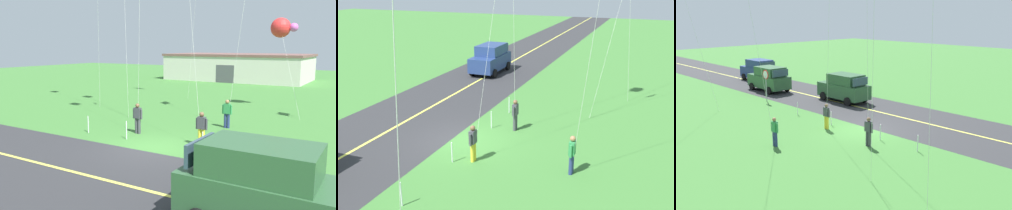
{
  "view_description": "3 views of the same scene",
  "coord_description": "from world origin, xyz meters",
  "views": [
    {
      "loc": [
        8.67,
        -12.79,
        4.55
      ],
      "look_at": [
        -0.84,
        2.81,
        1.51
      ],
      "focal_mm": 38.02,
      "sensor_mm": 36.0,
      "label": 1
    },
    {
      "loc": [
        15.22,
        8.2,
        7.46
      ],
      "look_at": [
        0.71,
        2.54,
        2.29
      ],
      "focal_mm": 41.86,
      "sensor_mm": 36.0,
      "label": 2
    },
    {
      "loc": [
        -15.35,
        16.5,
        7.06
      ],
      "look_at": [
        0.52,
        1.18,
        1.69
      ],
      "focal_mm": 40.89,
      "sensor_mm": 36.0,
      "label": 3
    }
  ],
  "objects": [
    {
      "name": "warehouse_distant",
      "position": [
        -8.32,
        33.67,
        1.75
      ],
      "size": [
        18.36,
        10.2,
        3.5
      ],
      "color": "beige",
      "rests_on": "ground"
    },
    {
      "name": "ground_plane",
      "position": [
        0.0,
        0.0,
        -0.05
      ],
      "size": [
        120.0,
        120.0,
        0.1
      ],
      "primitive_type": "cube",
      "color": "#3D7533"
    },
    {
      "name": "fence_post_2",
      "position": [
        2.2,
        0.7,
        0.45
      ],
      "size": [
        0.05,
        0.05,
        0.9
      ],
      "primitive_type": "cylinder",
      "color": "silver",
      "rests_on": "ground"
    },
    {
      "name": "car_suv_foreground",
      "position": [
        6.46,
        -4.59,
        1.15
      ],
      "size": [
        4.4,
        2.12,
        2.24
      ],
      "color": "#2D5633",
      "rests_on": "ground"
    },
    {
      "name": "person_adult_companion",
      "position": [
        -2.15,
        1.92,
        0.86
      ],
      "size": [
        0.58,
        0.22,
        1.6
      ],
      "rotation": [
        0.0,
        0.0,
        5.7
      ],
      "color": "#3F3F47",
      "rests_on": "ground"
    },
    {
      "name": "fence_post_1",
      "position": [
        -1.95,
        0.7,
        0.45
      ],
      "size": [
        0.05,
        0.05,
        0.9
      ],
      "primitive_type": "cylinder",
      "color": "silver",
      "rests_on": "ground"
    },
    {
      "name": "person_child_watcher",
      "position": [
        1.77,
        1.48,
        0.86
      ],
      "size": [
        0.58,
        0.22,
        1.6
      ],
      "rotation": [
        0.0,
        0.0,
        3.45
      ],
      "color": "yellow",
      "rests_on": "ground"
    },
    {
      "name": "person_adult_near",
      "position": [
        1.35,
        5.55,
        0.86
      ],
      "size": [
        0.58,
        0.22,
        1.6
      ],
      "rotation": [
        0.0,
        0.0,
        3.26
      ],
      "color": "navy",
      "rests_on": "ground"
    },
    {
      "name": "fence_post_0",
      "position": [
        -4.5,
        0.7,
        0.45
      ],
      "size": [
        0.05,
        0.05,
        0.9
      ],
      "primitive_type": "cylinder",
      "color": "silver",
      "rests_on": "ground"
    },
    {
      "name": "asphalt_road",
      "position": [
        0.0,
        -4.0,
        0.0
      ],
      "size": [
        120.0,
        7.0,
        0.0
      ],
      "primitive_type": "cube",
      "color": "#2D2D30",
      "rests_on": "ground"
    },
    {
      "name": "fence_post_3",
      "position": [
        5.73,
        0.7,
        0.45
      ],
      "size": [
        0.05,
        0.05,
        0.9
      ],
      "primitive_type": "cylinder",
      "color": "silver",
      "rests_on": "ground"
    },
    {
      "name": "kite_cyan_top",
      "position": [
        2.19,
        13.29,
        5.82
      ],
      "size": [
        3.0,
        4.01,
        6.52
      ],
      "color": "silver",
      "rests_on": "ground"
    },
    {
      "name": "road_centre_stripe",
      "position": [
        0.0,
        -4.0,
        0.01
      ],
      "size": [
        120.0,
        0.16,
        0.0
      ],
      "primitive_type": "cube",
      "color": "#E5E04C",
      "rests_on": "asphalt_road"
    }
  ]
}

